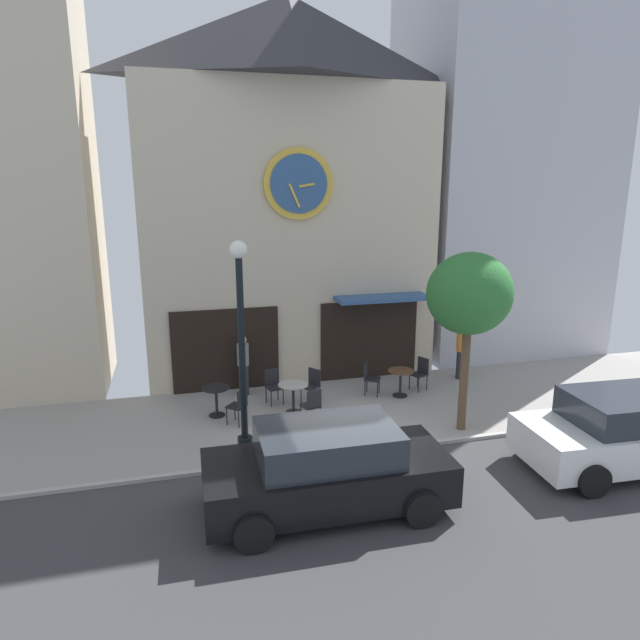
# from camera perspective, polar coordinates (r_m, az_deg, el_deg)

# --- Properties ---
(ground_plane) EXTENTS (27.25, 11.14, 0.13)m
(ground_plane) POSITION_cam_1_polar(r_m,az_deg,el_deg) (11.41, 4.40, -15.86)
(ground_plane) COLOR gray
(clock_building) EXTENTS (8.36, 3.44, 10.51)m
(clock_building) POSITION_cam_1_polar(r_m,az_deg,el_deg) (16.32, -3.11, 13.19)
(clock_building) COLOR beige
(clock_building) RESTS_ON ground_plane
(neighbor_building_right) EXTENTS (6.23, 4.95, 15.91)m
(neighbor_building_right) POSITION_cam_1_polar(r_m,az_deg,el_deg) (20.61, 18.30, 19.71)
(neighbor_building_right) COLOR #B2B2BC
(neighbor_building_right) RESTS_ON ground_plane
(street_lamp) EXTENTS (0.36, 0.36, 4.54)m
(street_lamp) POSITION_cam_1_polar(r_m,az_deg,el_deg) (11.51, -8.02, -3.05)
(street_lamp) COLOR black
(street_lamp) RESTS_ON ground_plane
(street_tree) EXTENTS (1.95, 1.75, 4.17)m
(street_tree) POSITION_cam_1_polar(r_m,az_deg,el_deg) (12.77, 15.09, 2.50)
(street_tree) COLOR brown
(street_tree) RESTS_ON ground_plane
(cafe_table_center_left) EXTENTS (0.68, 0.68, 0.75)m
(cafe_table_center_left) POSITION_cam_1_polar(r_m,az_deg,el_deg) (14.05, -10.60, -7.69)
(cafe_table_center_left) COLOR black
(cafe_table_center_left) RESTS_ON ground_plane
(cafe_table_center) EXTENTS (0.75, 0.75, 0.77)m
(cafe_table_center) POSITION_cam_1_polar(r_m,az_deg,el_deg) (14.00, -2.76, -7.37)
(cafe_table_center) COLOR black
(cafe_table_center) RESTS_ON ground_plane
(cafe_table_leftmost) EXTENTS (0.69, 0.69, 0.74)m
(cafe_table_leftmost) POSITION_cam_1_polar(r_m,az_deg,el_deg) (15.21, 8.26, -5.91)
(cafe_table_leftmost) COLOR black
(cafe_table_leftmost) RESTS_ON ground_plane
(cafe_chair_facing_wall) EXTENTS (0.56, 0.56, 0.90)m
(cafe_chair_facing_wall) POSITION_cam_1_polar(r_m,az_deg,el_deg) (13.48, -8.29, -8.50)
(cafe_chair_facing_wall) COLOR black
(cafe_chair_facing_wall) RESTS_ON ground_plane
(cafe_chair_near_lamp) EXTENTS (0.53, 0.53, 0.90)m
(cafe_chair_near_lamp) POSITION_cam_1_polar(r_m,az_deg,el_deg) (15.80, 10.28, -5.18)
(cafe_chair_near_lamp) COLOR black
(cafe_chair_near_lamp) RESTS_ON ground_plane
(cafe_chair_near_tree) EXTENTS (0.56, 0.56, 0.90)m
(cafe_chair_near_tree) POSITION_cam_1_polar(r_m,az_deg,el_deg) (14.65, -0.81, -6.49)
(cafe_chair_near_tree) COLOR black
(cafe_chair_near_tree) RESTS_ON ground_plane
(cafe_chair_corner) EXTENTS (0.49, 0.49, 0.90)m
(cafe_chair_corner) POSITION_cam_1_polar(r_m,az_deg,el_deg) (14.67, -4.84, -6.52)
(cafe_chair_corner) COLOR black
(cafe_chair_corner) RESTS_ON ground_plane
(cafe_chair_left_end) EXTENTS (0.54, 0.54, 0.90)m
(cafe_chair_left_end) POSITION_cam_1_polar(r_m,az_deg,el_deg) (15.22, 5.08, -5.75)
(cafe_chair_left_end) COLOR black
(cafe_chair_left_end) RESTS_ON ground_plane
(cafe_chair_facing_street) EXTENTS (0.50, 0.50, 0.90)m
(cafe_chair_facing_street) POSITION_cam_1_polar(r_m,az_deg,el_deg) (13.35, -0.82, -8.58)
(cafe_chair_facing_street) COLOR black
(cafe_chair_facing_street) RESTS_ON ground_plane
(pedestrian_orange) EXTENTS (0.42, 0.42, 1.67)m
(pedestrian_orange) POSITION_cam_1_polar(r_m,az_deg,el_deg) (16.79, 14.31, -3.05)
(pedestrian_orange) COLOR #2D2D38
(pedestrian_orange) RESTS_ON ground_plane
(pedestrian_grey) EXTENTS (0.42, 0.42, 1.67)m
(pedestrian_grey) POSITION_cam_1_polar(r_m,az_deg,el_deg) (15.18, -7.87, -4.55)
(pedestrian_grey) COLOR #2D2D38
(pedestrian_grey) RESTS_ON ground_plane
(parked_car_black) EXTENTS (4.33, 2.08, 1.55)m
(parked_car_black) POSITION_cam_1_polar(r_m,az_deg,el_deg) (10.08, 0.76, -15.01)
(parked_car_black) COLOR black
(parked_car_black) RESTS_ON ground_plane
(parked_car_white) EXTENTS (4.39, 2.19, 1.55)m
(parked_car_white) POSITION_cam_1_polar(r_m,az_deg,el_deg) (13.03, 29.02, -9.90)
(parked_car_white) COLOR white
(parked_car_white) RESTS_ON ground_plane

